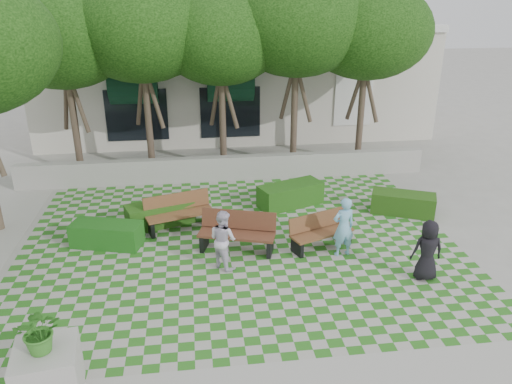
{
  "coord_description": "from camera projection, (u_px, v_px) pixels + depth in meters",
  "views": [
    {
      "loc": [
        -1.15,
        -11.18,
        6.7
      ],
      "look_at": [
        0.5,
        1.5,
        1.4
      ],
      "focal_mm": 35.0,
      "sensor_mm": 36.0,
      "label": 1
    }
  ],
  "objects": [
    {
      "name": "person_blue",
      "position": [
        343.0,
        227.0,
        13.11
      ],
      "size": [
        0.66,
        0.49,
        1.66
      ],
      "primitive_type": "imported",
      "rotation": [
        0.0,
        0.0,
        3.31
      ],
      "color": "#7CBDE3",
      "rests_on": "ground"
    },
    {
      "name": "planter_front",
      "position": [
        46.0,
        364.0,
        8.47
      ],
      "size": [
        1.18,
        1.18,
        1.86
      ],
      "rotation": [
        0.0,
        0.0,
        0.14
      ],
      "color": "#9E9B93",
      "rests_on": "ground"
    },
    {
      "name": "hedge_midright",
      "position": [
        290.0,
        195.0,
        16.32
      ],
      "size": [
        2.27,
        1.55,
        0.74
      ],
      "primitive_type": "cube",
      "rotation": [
        0.0,
        0.0,
        0.37
      ],
      "color": "#1E4D14",
      "rests_on": "ground"
    },
    {
      "name": "bench_west",
      "position": [
        179.0,
        213.0,
        14.71
      ],
      "size": [
        2.09,
        1.22,
        1.04
      ],
      "rotation": [
        0.0,
        0.0,
        0.3
      ],
      "color": "brown",
      "rests_on": "ground"
    },
    {
      "name": "retaining_wall",
      "position": [
        226.0,
        168.0,
        18.45
      ],
      "size": [
        15.0,
        0.36,
        0.9
      ],
      "primitive_type": "cube",
      "color": "#9E9B93",
      "rests_on": "ground"
    },
    {
      "name": "person_white",
      "position": [
        223.0,
        239.0,
        12.57
      ],
      "size": [
        0.94,
        0.97,
        1.57
      ],
      "primitive_type": "imported",
      "rotation": [
        0.0,
        0.0,
        2.27
      ],
      "color": "silver",
      "rests_on": "ground"
    },
    {
      "name": "bench_mid",
      "position": [
        237.0,
        233.0,
        13.47
      ],
      "size": [
        2.17,
        1.26,
        1.08
      ],
      "rotation": [
        0.0,
        0.0,
        -0.3
      ],
      "color": "#512B1B",
      "rests_on": "ground"
    },
    {
      "name": "bench_east",
      "position": [
        321.0,
        232.0,
        13.68
      ],
      "size": [
        1.89,
        1.21,
        0.95
      ],
      "rotation": [
        0.0,
        0.0,
        0.37
      ],
      "color": "brown",
      "rests_on": "ground"
    },
    {
      "name": "ground",
      "position": [
        244.0,
        265.0,
        12.95
      ],
      "size": [
        90.0,
        90.0,
        0.0
      ],
      "primitive_type": "plane",
      "color": "gray",
      "rests_on": "ground"
    },
    {
      "name": "hedge_east",
      "position": [
        403.0,
        203.0,
        15.75
      ],
      "size": [
        2.08,
        1.51,
        0.68
      ],
      "primitive_type": "cube",
      "rotation": [
        0.0,
        0.0,
        -0.43
      ],
      "color": "#204512",
      "rests_on": "ground"
    },
    {
      "name": "hedge_midleft",
      "position": [
        160.0,
        214.0,
        15.02
      ],
      "size": [
        2.12,
        1.41,
        0.69
      ],
      "primitive_type": "cube",
      "rotation": [
        0.0,
        0.0,
        0.34
      ],
      "color": "#204C14",
      "rests_on": "ground"
    },
    {
      "name": "person_dark",
      "position": [
        427.0,
        250.0,
        12.06
      ],
      "size": [
        0.79,
        0.54,
        1.55
      ],
      "primitive_type": "imported",
      "rotation": [
        0.0,
        0.0,
        3.07
      ],
      "color": "black",
      "rests_on": "ground"
    },
    {
      "name": "hedge_west",
      "position": [
        107.0,
        234.0,
        13.79
      ],
      "size": [
        2.05,
        1.25,
        0.67
      ],
      "primitive_type": "cube",
      "rotation": [
        0.0,
        0.0,
        -0.28
      ],
      "color": "#175015",
      "rests_on": "ground"
    },
    {
      "name": "tree_row",
      "position": [
        166.0,
        36.0,
        16.2
      ],
      "size": [
        17.7,
        13.4,
        7.41
      ],
      "color": "#47382B",
      "rests_on": "ground"
    },
    {
      "name": "building",
      "position": [
        232.0,
        76.0,
        24.99
      ],
      "size": [
        18.0,
        8.92,
        5.15
      ],
      "color": "beige",
      "rests_on": "ground"
    },
    {
      "name": "lawn",
      "position": [
        241.0,
        246.0,
        13.86
      ],
      "size": [
        12.0,
        12.0,
        0.0
      ],
      "primitive_type": "plane",
      "color": "#2B721E",
      "rests_on": "ground"
    }
  ]
}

